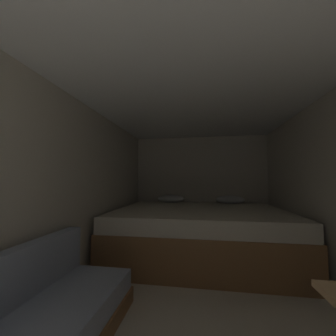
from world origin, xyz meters
The scene contains 5 objects.
ground_plane centered at (0.00, 1.63, 0.00)m, with size 6.65×6.65×0.00m, color beige.
wall_back centered at (0.00, 3.98, 1.04)m, with size 2.76×0.05×2.08m, color beige.
wall_left centered at (-1.36, 1.63, 1.04)m, with size 0.05×4.65×2.08m, color beige.
ceiling_slab centered at (0.00, 1.63, 2.10)m, with size 2.76×4.65×0.05m, color white.
bed centered at (0.00, 2.92, 0.37)m, with size 2.54×1.98×0.88m.
Camera 1 is at (0.03, -0.42, 1.17)m, focal length 22.25 mm.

